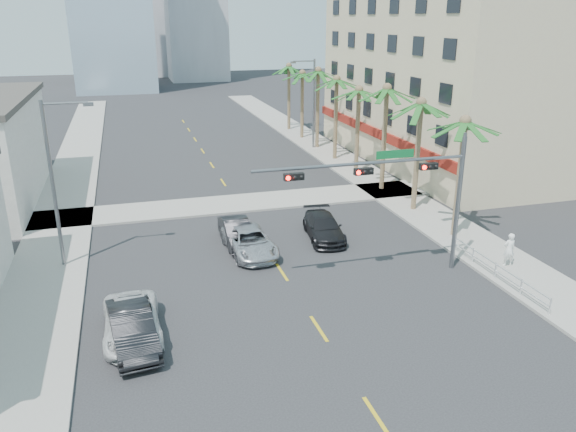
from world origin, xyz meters
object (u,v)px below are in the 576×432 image
object	(u,v)px
car_lane_center	(250,242)
pedestrian	(509,250)
car_parked_mid	(132,329)
car_parked_far	(132,322)
car_lane_left	(237,232)
car_lane_right	(324,227)
traffic_signal_mast	(404,183)

from	to	relation	value
car_lane_center	pedestrian	bearing A→B (deg)	-27.91
car_parked_mid	car_parked_far	bearing A→B (deg)	83.40
car_parked_mid	car_lane_center	world-z (taller)	car_parked_mid
car_lane_left	car_lane_right	distance (m)	5.31
car_lane_right	car_lane_left	bearing A→B (deg)	-178.74
car_parked_mid	car_lane_center	bearing A→B (deg)	43.75
traffic_signal_mast	car_lane_left	world-z (taller)	traffic_signal_mast
car_parked_far	car_lane_left	size ratio (longest dim) A/B	1.13
car_parked_mid	pedestrian	size ratio (longest dim) A/B	2.57
car_parked_far	car_lane_right	world-z (taller)	car_lane_right
car_parked_mid	car_lane_right	xyz separation A→B (m)	(11.58, 9.15, -0.07)
car_lane_left	car_lane_right	xyz separation A→B (m)	(5.28, -0.57, -0.02)
car_parked_mid	car_lane_right	world-z (taller)	car_parked_mid
car_lane_left	car_parked_far	bearing A→B (deg)	-126.08
car_lane_right	pedestrian	xyz separation A→B (m)	(8.08, -6.90, 0.37)
car_parked_far	pedestrian	distance (m)	19.73
traffic_signal_mast	car_parked_mid	world-z (taller)	traffic_signal_mast
car_lane_left	car_lane_center	bearing A→B (deg)	-76.82
car_parked_mid	car_lane_right	bearing A→B (deg)	31.70
car_parked_far	car_lane_right	size ratio (longest dim) A/B	1.02
car_lane_right	pedestrian	distance (m)	10.63
car_lane_center	car_lane_right	distance (m)	4.98
car_parked_far	pedestrian	bearing A→B (deg)	3.83
car_lane_center	car_lane_right	xyz separation A→B (m)	(4.87, 1.05, -0.00)
car_parked_mid	car_parked_far	distance (m)	0.74
traffic_signal_mast	pedestrian	xyz separation A→B (m)	(6.08, -0.83, -3.98)
car_lane_center	pedestrian	size ratio (longest dim) A/B	2.77
car_parked_mid	car_lane_left	bearing A→B (deg)	50.45
car_parked_mid	pedestrian	bearing A→B (deg)	-0.07
car_lane_right	traffic_signal_mast	bearing A→B (deg)	-64.28
car_parked_far	car_lane_left	distance (m)	10.97
traffic_signal_mast	car_lane_center	bearing A→B (deg)	143.87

